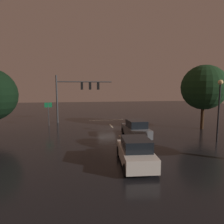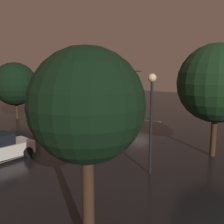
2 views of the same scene
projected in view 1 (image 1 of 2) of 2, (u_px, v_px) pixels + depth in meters
ground_plane at (107, 121)px, 28.49m from camera, size 80.00×80.00×0.00m
traffic_signal_assembly at (77, 90)px, 26.73m from camera, size 7.55×0.47×6.43m
lane_dash_far at (111, 126)px, 24.58m from camera, size 0.16×2.20×0.01m
lane_dash_mid at (122, 138)px, 18.70m from camera, size 0.16×2.20×0.01m
lane_dash_near at (141, 161)px, 12.83m from camera, size 0.16×2.20×0.01m
stop_bar at (106, 120)px, 29.10m from camera, size 5.00×0.16×0.01m
car_approaching at (136, 129)px, 18.84m from camera, size 2.00×4.41×1.70m
car_distant at (135, 152)px, 12.09m from camera, size 2.21×4.48×1.70m
street_lamp_left_kerb at (219, 99)px, 17.01m from camera, size 0.44×0.44×5.43m
route_sign at (48, 109)px, 24.46m from camera, size 0.89×0.27×2.98m
tree_left_near at (204, 87)px, 22.19m from camera, size 5.04×5.04×7.32m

